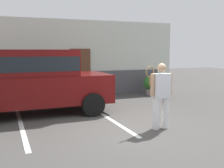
{
  "coord_description": "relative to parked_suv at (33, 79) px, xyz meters",
  "views": [
    {
      "loc": [
        -3.13,
        -6.13,
        2.02
      ],
      "look_at": [
        -0.17,
        1.2,
        1.05
      ],
      "focal_mm": 43.83,
      "sensor_mm": 36.0,
      "label": 1
    }
  ],
  "objects": [
    {
      "name": "parked_suv",
      "position": [
        0.0,
        0.0,
        0.0
      ],
      "size": [
        4.61,
        2.19,
        2.05
      ],
      "rotation": [
        0.0,
        0.0,
        0.01
      ],
      "color": "#590C0C",
      "rests_on": "ground_plane"
    },
    {
      "name": "ground_plane",
      "position": [
        2.23,
        -2.72,
        -1.15
      ],
      "size": [
        40.0,
        40.0,
        0.0
      ],
      "primitive_type": "plane",
      "color": "#423F3D"
    },
    {
      "name": "tennis_player_man",
      "position": [
        2.87,
        -2.89,
        -0.26
      ],
      "size": [
        0.77,
        0.27,
        1.7
      ],
      "rotation": [
        0.0,
        0.0,
        3.13
      ],
      "color": "white",
      "rests_on": "ground_plane"
    },
    {
      "name": "house_frontage",
      "position": [
        2.23,
        2.96,
        0.43
      ],
      "size": [
        9.42,
        0.4,
        3.35
      ],
      "color": "silver",
      "rests_on": "ground_plane"
    },
    {
      "name": "parking_stripe_0",
      "position": [
        -0.48,
        -1.22,
        -1.14
      ],
      "size": [
        0.12,
        4.4,
        0.01
      ],
      "primitive_type": "cube",
      "color": "silver",
      "rests_on": "ground_plane"
    },
    {
      "name": "potted_plant_by_porch",
      "position": [
        5.4,
        1.99,
        -0.65
      ],
      "size": [
        0.68,
        0.68,
        0.89
      ],
      "color": "gray",
      "rests_on": "ground_plane"
    },
    {
      "name": "parking_stripe_1",
      "position": [
        2.01,
        -1.22,
        -1.14
      ],
      "size": [
        0.12,
        4.4,
        0.01
      ],
      "primitive_type": "cube",
      "color": "silver",
      "rests_on": "ground_plane"
    }
  ]
}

